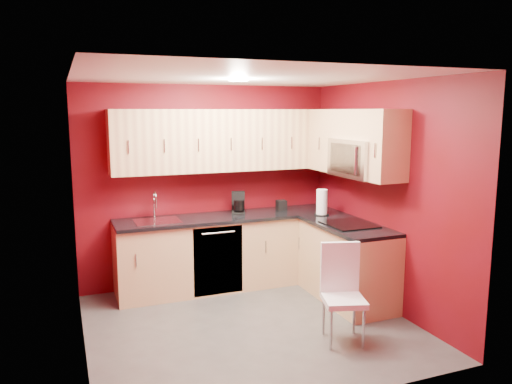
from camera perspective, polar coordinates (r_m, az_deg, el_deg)
floor at (r=5.31m, az=-0.74°, el=-15.00°), size 3.20×3.20×0.00m
ceiling at (r=4.85m, az=-0.80°, el=13.04°), size 3.20×3.20×0.00m
wall_back at (r=6.33m, az=-5.59°, el=0.76°), size 3.20×0.00×3.20m
wall_front at (r=3.60m, az=7.78°, el=-5.79°), size 3.20×0.00×3.20m
wall_left at (r=4.62m, az=-19.67°, el=-2.90°), size 0.00×3.00×3.00m
wall_right at (r=5.69m, az=14.49°, el=-0.46°), size 0.00×3.00×3.00m
base_cabinets_back at (r=6.28m, az=-2.94°, el=-6.89°), size 2.80×0.60×0.87m
base_cabinets_right at (r=5.91m, az=10.35°, el=-8.08°), size 0.60×1.30×0.87m
countertop_back at (r=6.16m, az=-2.93°, el=-2.85°), size 2.80×0.63×0.04m
countertop_right at (r=5.77m, az=10.43°, el=-3.82°), size 0.63×1.27×0.04m
upper_cabinets_back at (r=6.17m, az=-3.42°, el=5.93°), size 2.80×0.35×0.75m
upper_cabinets_right at (r=5.88m, az=10.82°, el=6.24°), size 0.35×1.55×0.75m
microwave at (r=5.68m, az=11.78°, el=3.80°), size 0.42×0.76×0.42m
cooktop at (r=5.74m, az=10.58°, el=-3.65°), size 0.50×0.55×0.01m
sink at (r=5.95m, az=-11.25°, el=-2.92°), size 0.52×0.42×0.35m
dishwasher_front at (r=5.95m, az=-4.35°, el=-7.84°), size 0.60×0.02×0.82m
downlight at (r=5.13m, az=-2.01°, el=12.65°), size 0.20×0.20×0.01m
coffee_maker at (r=6.22m, az=-2.03°, el=-1.26°), size 0.22×0.26×0.27m
napkin_holder at (r=6.46m, az=2.91°, el=-1.53°), size 0.13×0.13×0.13m
paper_towel at (r=6.19m, az=7.54°, el=-1.17°), size 0.23×0.23×0.32m
dining_chair at (r=4.87m, az=10.00°, el=-11.49°), size 0.48×0.49×0.93m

